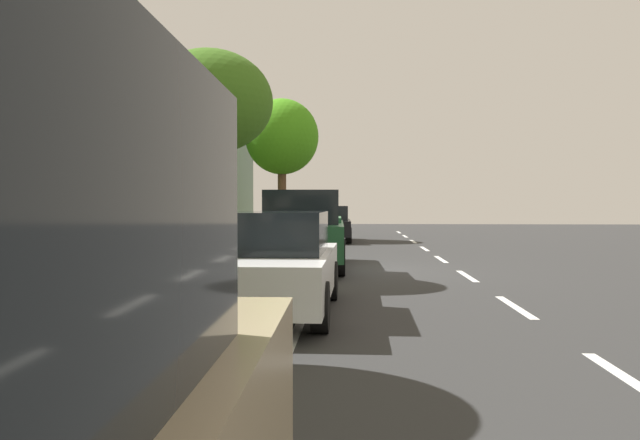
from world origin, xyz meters
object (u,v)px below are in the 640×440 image
parked_pickup_green_second (304,233)px  street_tree_near_cyclist (282,137)px  parked_sedan_white_mid (272,263)px  cyclist_with_backpack (300,218)px  parked_sedan_black_nearest (329,224)px  street_tree_mid_block (210,104)px  bicycle_at_curb (305,238)px  pedestrian_on_phone (91,236)px  street_tree_far_end (32,59)px

parked_pickup_green_second → street_tree_near_cyclist: bearing=-81.1°
parked_sedan_white_mid → cyclist_with_backpack: size_ratio=2.49×
parked_sedan_black_nearest → parked_sedan_white_mid: (0.21, 17.50, 0.00)m
parked_pickup_green_second → street_tree_mid_block: bearing=42.9°
parked_sedan_black_nearest → street_tree_near_cyclist: bearing=-30.7°
bicycle_at_curb → pedestrian_on_phone: size_ratio=1.08×
parked_pickup_green_second → parked_sedan_white_mid: 6.35m
parked_sedan_white_mid → bicycle_at_curb: (0.52, -13.50, -0.38)m
parked_pickup_green_second → parked_sedan_black_nearest: bearing=-91.1°
bicycle_at_curb → street_tree_far_end: bearing=85.1°
parked_sedan_white_mid → cyclist_with_backpack: 13.98m
pedestrian_on_phone → bicycle_at_curb: bearing=-105.6°
bicycle_at_curb → pedestrian_on_phone: bearing=74.4°
parked_pickup_green_second → parked_sedan_white_mid: size_ratio=1.21×
parked_sedan_white_mid → bicycle_at_curb: 13.52m
parked_pickup_green_second → street_tree_far_end: size_ratio=1.34×
parked_pickup_green_second → street_tree_far_end: (1.95, 9.56, 2.17)m
street_tree_near_cyclist → street_tree_mid_block: 14.28m
cyclist_with_backpack → pedestrian_on_phone: bearing=76.0°
pedestrian_on_phone → parked_sedan_white_mid: bearing=149.3°
street_tree_near_cyclist → street_tree_far_end: bearing=90.0°
bicycle_at_curb → pedestrian_on_phone: (3.16, 11.31, 0.67)m
street_tree_near_cyclist → pedestrian_on_phone: bearing=84.1°
parked_pickup_green_second → cyclist_with_backpack: (0.73, -7.61, 0.19)m
parked_pickup_green_second → parked_sedan_white_mid: (-0.02, 6.35, -0.15)m
bicycle_at_curb → cyclist_with_backpack: (0.22, -0.45, 0.71)m
street_tree_far_end → pedestrian_on_phone: bearing=-72.4°
parked_sedan_black_nearest → street_tree_far_end: size_ratio=1.12×
parked_sedan_black_nearest → street_tree_mid_block: street_tree_mid_block is taller
bicycle_at_curb → street_tree_near_cyclist: 6.91m
parked_sedan_black_nearest → street_tree_near_cyclist: (2.18, -1.29, 3.82)m
parked_sedan_black_nearest → street_tree_near_cyclist: size_ratio=0.72×
parked_sedan_black_nearest → street_tree_mid_block: bearing=80.5°
parked_sedan_black_nearest → parked_pickup_green_second: (0.22, 11.15, 0.15)m
parked_pickup_green_second → street_tree_mid_block: size_ratio=1.09×
parked_sedan_black_nearest → street_tree_near_cyclist: street_tree_near_cyclist is taller
parked_pickup_green_second → street_tree_mid_block: (1.95, 1.81, 2.94)m
cyclist_with_backpack → pedestrian_on_phone: 12.12m
parked_sedan_black_nearest → pedestrian_on_phone: (3.89, 15.31, 0.29)m
cyclist_with_backpack → bicycle_at_curb: bearing=116.3°
parked_sedan_black_nearest → cyclist_with_backpack: 3.69m
cyclist_with_backpack → pedestrian_on_phone: size_ratio=1.12×
street_tree_near_cyclist → street_tree_mid_block: size_ratio=1.26×
parked_sedan_white_mid → cyclist_with_backpack: cyclist_with_backpack is taller
bicycle_at_curb → street_tree_mid_block: size_ratio=0.35×
bicycle_at_curb → street_tree_near_cyclist: (1.45, -5.29, 4.20)m
cyclist_with_backpack → street_tree_near_cyclist: bearing=-75.8°
bicycle_at_curb → street_tree_far_end: street_tree_far_end is taller
bicycle_at_curb → street_tree_near_cyclist: size_ratio=0.28×
parked_sedan_white_mid → pedestrian_on_phone: bearing=-30.7°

